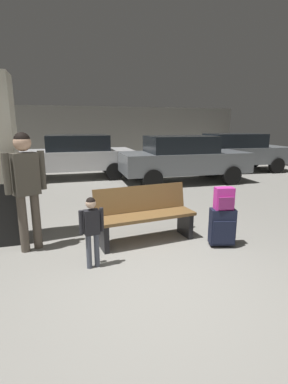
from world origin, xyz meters
name	(u,v)px	position (x,y,z in m)	size (l,w,h in m)	color
ground_plane	(107,204)	(0.00, 4.00, -0.05)	(18.00, 18.00, 0.10)	gray
garage_back_wall	(79,133)	(0.00, 12.86, 1.40)	(18.00, 0.12, 2.80)	slate
bench	(145,215)	(0.22, 1.42, 0.44)	(1.65, 0.71, 0.89)	brown
suitcase	(222,227)	(1.30, 0.85, 0.32)	(0.42, 0.31, 0.60)	#191E33
backpack_bright	(224,199)	(1.31, 0.85, 0.77)	(0.30, 0.23, 0.34)	#D833A5
child	(92,225)	(-0.71, 0.73, 0.60)	(0.32, 0.19, 0.97)	#4C5160
adult	(26,180)	(-1.55, 1.56, 1.09)	(0.55, 0.35, 1.77)	brown
parked_car_near	(183,158)	(2.80, 5.77, 0.81)	(4.15, 1.89, 1.51)	slate
parked_car_side	(236,151)	(5.80, 7.28, 0.81)	(4.22, 2.04, 1.51)	slate
parked_car_far	(75,155)	(-0.54, 7.56, 0.81)	(4.12, 1.83, 1.51)	silver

